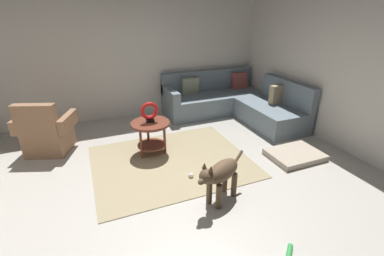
{
  "coord_description": "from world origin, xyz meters",
  "views": [
    {
      "loc": [
        -0.91,
        -2.7,
        2.14
      ],
      "look_at": [
        0.45,
        0.6,
        0.55
      ],
      "focal_mm": 25.11,
      "sensor_mm": 36.0,
      "label": 1
    }
  ],
  "objects_px": {
    "side_table": "(151,130)",
    "torus_sculpture": "(150,112)",
    "dog_toy_ball": "(191,175)",
    "dog_toy_rope": "(289,252)",
    "dog": "(221,174)",
    "sectional_couch": "(233,103)",
    "armchair": "(47,134)",
    "dog_bed_mat": "(295,155)"
  },
  "relations": [
    {
      "from": "dog",
      "to": "dog_toy_rope",
      "type": "distance_m",
      "value": 1.05
    },
    {
      "from": "dog",
      "to": "dog_toy_ball",
      "type": "xyz_separation_m",
      "value": [
        -0.14,
        0.58,
        -0.34
      ]
    },
    {
      "from": "sectional_couch",
      "to": "armchair",
      "type": "relative_size",
      "value": 2.35
    },
    {
      "from": "armchair",
      "to": "dog_toy_ball",
      "type": "height_order",
      "value": "armchair"
    },
    {
      "from": "dog_toy_ball",
      "to": "armchair",
      "type": "bearing_deg",
      "value": 139.68
    },
    {
      "from": "sectional_couch",
      "to": "dog_toy_ball",
      "type": "xyz_separation_m",
      "value": [
        -1.73,
        -1.83,
        -0.26
      ]
    },
    {
      "from": "dog_toy_ball",
      "to": "dog_toy_rope",
      "type": "xyz_separation_m",
      "value": [
        0.38,
        -1.53,
        -0.01
      ]
    },
    {
      "from": "side_table",
      "to": "torus_sculpture",
      "type": "bearing_deg",
      "value": 0.0
    },
    {
      "from": "dog_bed_mat",
      "to": "dog",
      "type": "xyz_separation_m",
      "value": [
        -1.58,
        -0.47,
        0.33
      ]
    },
    {
      "from": "dog_bed_mat",
      "to": "dog_toy_ball",
      "type": "relative_size",
      "value": 11.01
    },
    {
      "from": "sectional_couch",
      "to": "dog_bed_mat",
      "type": "xyz_separation_m",
      "value": [
        -0.01,
        -1.93,
        -0.25
      ]
    },
    {
      "from": "armchair",
      "to": "side_table",
      "type": "bearing_deg",
      "value": -3.97
    },
    {
      "from": "armchair",
      "to": "torus_sculpture",
      "type": "xyz_separation_m",
      "value": [
        1.52,
        -0.68,
        0.39
      ]
    },
    {
      "from": "dog",
      "to": "sectional_couch",
      "type": "bearing_deg",
      "value": -58.9
    },
    {
      "from": "torus_sculpture",
      "to": "dog_toy_rope",
      "type": "distance_m",
      "value": 2.61
    },
    {
      "from": "side_table",
      "to": "torus_sculpture",
      "type": "xyz_separation_m",
      "value": [
        0.0,
        0.0,
        0.29
      ]
    },
    {
      "from": "side_table",
      "to": "dog",
      "type": "bearing_deg",
      "value": -72.74
    },
    {
      "from": "dog_bed_mat",
      "to": "dog_toy_rope",
      "type": "height_order",
      "value": "dog_bed_mat"
    },
    {
      "from": "dog",
      "to": "dog_toy_ball",
      "type": "height_order",
      "value": "dog"
    },
    {
      "from": "sectional_couch",
      "to": "dog_toy_ball",
      "type": "distance_m",
      "value": 2.53
    },
    {
      "from": "dog_toy_ball",
      "to": "dog_toy_rope",
      "type": "distance_m",
      "value": 1.58
    },
    {
      "from": "dog",
      "to": "dog_toy_ball",
      "type": "relative_size",
      "value": 10.84
    },
    {
      "from": "armchair",
      "to": "torus_sculpture",
      "type": "bearing_deg",
      "value": -3.97
    },
    {
      "from": "dog_toy_ball",
      "to": "side_table",
      "type": "bearing_deg",
      "value": 109.77
    },
    {
      "from": "dog_toy_rope",
      "to": "dog_toy_ball",
      "type": "bearing_deg",
      "value": 104.04
    },
    {
      "from": "torus_sculpture",
      "to": "sectional_couch",
      "type": "bearing_deg",
      "value": 24.82
    },
    {
      "from": "dog_toy_ball",
      "to": "dog",
      "type": "bearing_deg",
      "value": -76.71
    },
    {
      "from": "armchair",
      "to": "dog_toy_rope",
      "type": "bearing_deg",
      "value": -34.27
    },
    {
      "from": "dog_bed_mat",
      "to": "dog_toy_rope",
      "type": "relative_size",
      "value": 4.24
    },
    {
      "from": "sectional_couch",
      "to": "dog_bed_mat",
      "type": "distance_m",
      "value": 1.95
    },
    {
      "from": "torus_sculpture",
      "to": "dog_toy_ball",
      "type": "distance_m",
      "value": 1.16
    },
    {
      "from": "torus_sculpture",
      "to": "dog",
      "type": "xyz_separation_m",
      "value": [
        0.45,
        -1.46,
        -0.33
      ]
    },
    {
      "from": "sectional_couch",
      "to": "dog",
      "type": "relative_size",
      "value": 2.86
    },
    {
      "from": "armchair",
      "to": "dog",
      "type": "xyz_separation_m",
      "value": [
        1.98,
        -2.14,
        0.05
      ]
    },
    {
      "from": "armchair",
      "to": "dog_bed_mat",
      "type": "bearing_deg",
      "value": -5.08
    },
    {
      "from": "dog_bed_mat",
      "to": "sectional_couch",
      "type": "bearing_deg",
      "value": 89.64
    },
    {
      "from": "sectional_couch",
      "to": "dog_toy_rope",
      "type": "relative_size",
      "value": 11.91
    },
    {
      "from": "dog_toy_rope",
      "to": "dog",
      "type": "bearing_deg",
      "value": 104.49
    },
    {
      "from": "torus_sculpture",
      "to": "dog_toy_rope",
      "type": "bearing_deg",
      "value": -73.83
    },
    {
      "from": "dog_bed_mat",
      "to": "dog_toy_ball",
      "type": "xyz_separation_m",
      "value": [
        -1.72,
        0.1,
        -0.01
      ]
    },
    {
      "from": "side_table",
      "to": "dog_toy_ball",
      "type": "relative_size",
      "value": 8.26
    },
    {
      "from": "sectional_couch",
      "to": "dog_toy_rope",
      "type": "distance_m",
      "value": 3.63
    }
  ]
}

